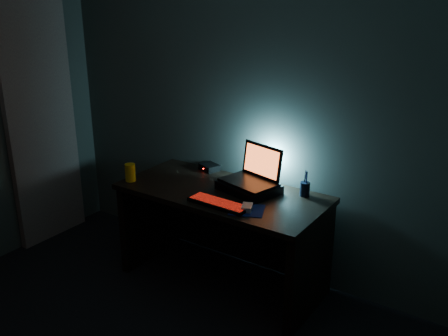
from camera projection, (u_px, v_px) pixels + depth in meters
name	position (u px, v px, depth m)	size (l,w,h in m)	color
room	(9.00, 203.00, 2.13)	(3.50, 4.00, 2.50)	black
desk	(226.00, 221.00, 3.69)	(1.50, 0.70, 0.75)	black
curtain	(40.00, 111.00, 4.17)	(0.06, 0.65, 2.30)	#BFB799
riser	(249.00, 187.00, 3.55)	(0.40, 0.30, 0.06)	black
laptop	(254.00, 174.00, 3.55)	(0.43, 0.37, 0.26)	black
keyboard	(219.00, 203.00, 3.32)	(0.44, 0.15, 0.03)	black
mousepad	(247.00, 210.00, 3.25)	(0.22, 0.20, 0.00)	navy
mouse	(247.00, 207.00, 3.24)	(0.06, 0.11, 0.03)	#939298
pen_cup	(305.00, 189.00, 3.46)	(0.07, 0.07, 0.10)	black
juice_glass	(130.00, 172.00, 3.72)	(0.08, 0.08, 0.13)	yellow
router	(209.00, 167.00, 3.96)	(0.18, 0.16, 0.05)	black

